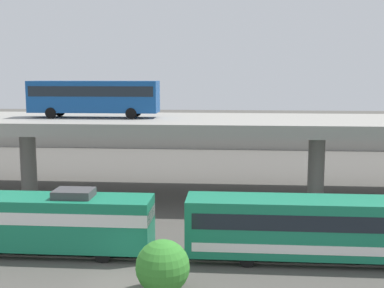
# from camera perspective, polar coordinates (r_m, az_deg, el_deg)

# --- Properties ---
(ground_plane) EXTENTS (260.00, 260.00, 0.00)m
(ground_plane) POSITION_cam_1_polar(r_m,az_deg,el_deg) (28.47, -7.81, -15.44)
(ground_plane) COLOR #4C4944
(rail_strip_near) EXTENTS (110.00, 0.12, 0.12)m
(rail_strip_near) POSITION_cam_1_polar(r_m,az_deg,el_deg) (31.39, -6.52, -13.00)
(rail_strip_near) COLOR #59544C
(rail_strip_near) RESTS_ON ground_plane
(rail_strip_far) EXTENTS (110.00, 0.12, 0.12)m
(rail_strip_far) POSITION_cam_1_polar(r_m,az_deg,el_deg) (32.77, -6.01, -12.07)
(rail_strip_far) COLOR #59544C
(rail_strip_far) RESTS_ON ground_plane
(train_locomotive) EXTENTS (15.75, 3.04, 4.18)m
(train_locomotive) POSITION_cam_1_polar(r_m,az_deg,el_deg) (33.47, -18.68, -8.19)
(train_locomotive) COLOR #197A56
(train_locomotive) RESTS_ON ground_plane
(train_coach_lead) EXTENTS (21.06, 3.04, 3.86)m
(train_coach_lead) POSITION_cam_1_polar(r_m,az_deg,el_deg) (31.86, 18.86, -9.06)
(train_coach_lead) COLOR #197A56
(train_coach_lead) RESTS_ON ground_plane
(highway_overpass) EXTENTS (96.00, 12.54, 7.26)m
(highway_overpass) POSITION_cam_1_polar(r_m,az_deg,el_deg) (46.08, -2.69, 2.15)
(highway_overpass) COLOR gray
(highway_overpass) RESTS_ON ground_plane
(transit_bus_on_overpass) EXTENTS (12.00, 2.68, 3.40)m
(transit_bus_on_overpass) POSITION_cam_1_polar(r_m,az_deg,el_deg) (47.13, -11.23, 5.50)
(transit_bus_on_overpass) COLOR #14478C
(transit_bus_on_overpass) RESTS_ON highway_overpass
(pier_parking_lot) EXTENTS (62.88, 13.20, 1.76)m
(pier_parking_lot) POSITION_cam_1_polar(r_m,az_deg,el_deg) (81.35, 0.42, 0.72)
(pier_parking_lot) COLOR gray
(pier_parking_lot) RESTS_ON ground_plane
(parked_car_0) EXTENTS (4.29, 1.85, 1.50)m
(parked_car_0) POSITION_cam_1_polar(r_m,az_deg,el_deg) (78.22, 11.13, 1.49)
(parked_car_0) COLOR #515459
(parked_car_0) RESTS_ON pier_parking_lot
(parked_car_1) EXTENTS (4.62, 2.00, 1.50)m
(parked_car_1) POSITION_cam_1_polar(r_m,az_deg,el_deg) (80.14, 4.49, 1.77)
(parked_car_1) COLOR #515459
(parked_car_1) RESTS_ON pier_parking_lot
(parked_car_2) EXTENTS (4.53, 1.87, 1.50)m
(parked_car_2) POSITION_cam_1_polar(r_m,az_deg,el_deg) (82.05, -5.03, 1.91)
(parked_car_2) COLOR #0C4C26
(parked_car_2) RESTS_ON pier_parking_lot
(parked_car_3) EXTENTS (4.26, 1.97, 1.50)m
(parked_car_3) POSITION_cam_1_polar(r_m,az_deg,el_deg) (82.49, 16.74, 1.63)
(parked_car_3) COLOR #9E998C
(parked_car_3) RESTS_ON pier_parking_lot
(parked_car_4) EXTENTS (4.60, 1.85, 1.50)m
(parked_car_4) POSITION_cam_1_polar(r_m,az_deg,el_deg) (85.27, -10.30, 2.05)
(parked_car_4) COLOR black
(parked_car_4) RESTS_ON pier_parking_lot
(parked_car_5) EXTENTS (4.35, 2.00, 1.50)m
(parked_car_5) POSITION_cam_1_polar(r_m,az_deg,el_deg) (83.42, 10.02, 1.92)
(parked_car_5) COLOR #515459
(parked_car_5) RESTS_ON pier_parking_lot
(harbor_water) EXTENTS (140.00, 36.00, 0.01)m
(harbor_water) POSITION_cam_1_polar(r_m,az_deg,el_deg) (104.25, 1.32, 1.86)
(harbor_water) COLOR #2D5170
(harbor_water) RESTS_ON ground_plane
(shrub_right) EXTENTS (2.83, 2.83, 2.83)m
(shrub_right) POSITION_cam_1_polar(r_m,az_deg,el_deg) (26.49, -3.39, -13.90)
(shrub_right) COLOR #37882E
(shrub_right) RESTS_ON ground_plane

